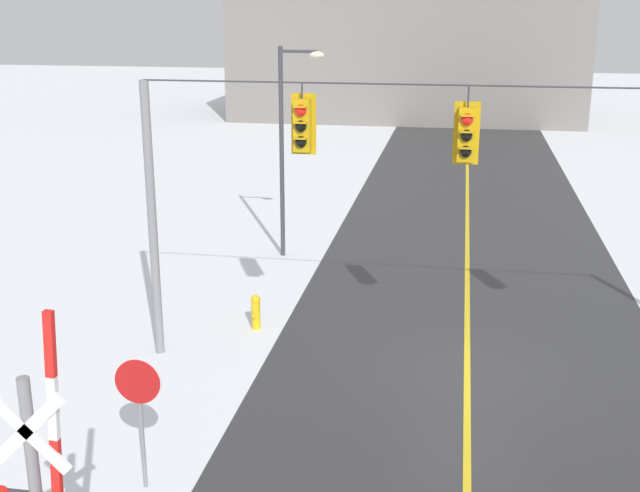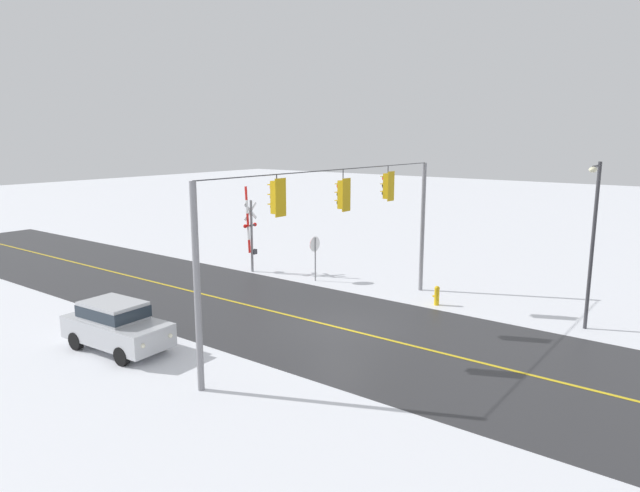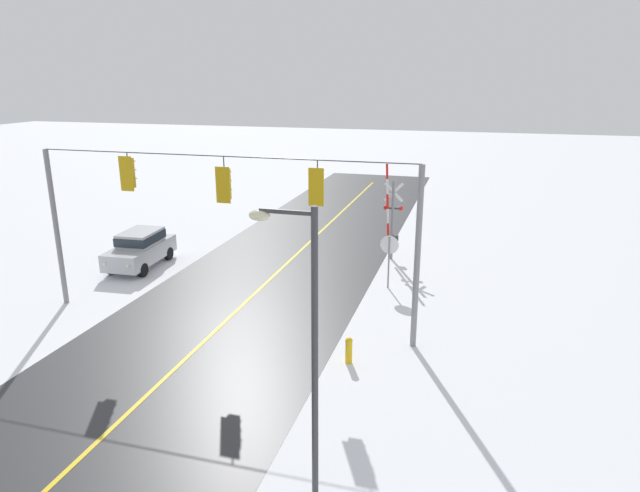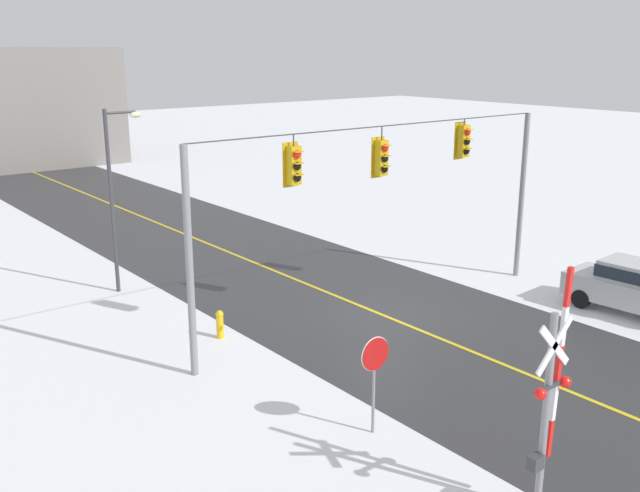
{
  "view_description": "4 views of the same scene",
  "coord_description": "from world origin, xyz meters",
  "px_view_note": "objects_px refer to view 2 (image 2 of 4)",
  "views": [
    {
      "loc": [
        -0.4,
        -16.4,
        7.8
      ],
      "look_at": [
        -3.02,
        -1.32,
        3.16
      ],
      "focal_mm": 45.68,
      "sensor_mm": 36.0,
      "label": 1
    },
    {
      "loc": [
        17.34,
        12.3,
        7.41
      ],
      "look_at": [
        -1.85,
        -2.29,
        2.73
      ],
      "focal_mm": 31.69,
      "sensor_mm": 36.0,
      "label": 2
    },
    {
      "loc": [
        -8.67,
        17.58,
        8.81
      ],
      "look_at": [
        -3.5,
        -0.72,
        3.06
      ],
      "focal_mm": 31.54,
      "sensor_mm": 36.0,
      "label": 3
    },
    {
      "loc": [
        -15.38,
        -15.95,
        8.49
      ],
      "look_at": [
        -3.75,
        -1.33,
        3.32
      ],
      "focal_mm": 40.25,
      "sensor_mm": 36.0,
      "label": 4
    }
  ],
  "objects_px": {
    "railroad_crossing": "(251,231)",
    "stop_sign": "(315,249)",
    "fire_hydrant": "(437,295)",
    "streetlamp_near": "(593,231)",
    "parked_car_silver": "(116,324)"
  },
  "relations": [
    {
      "from": "stop_sign",
      "to": "parked_car_silver",
      "type": "relative_size",
      "value": 0.55
    },
    {
      "from": "streetlamp_near",
      "to": "fire_hydrant",
      "type": "height_order",
      "value": "streetlamp_near"
    },
    {
      "from": "streetlamp_near",
      "to": "fire_hydrant",
      "type": "xyz_separation_m",
      "value": [
        0.43,
        -6.04,
        -3.45
      ]
    },
    {
      "from": "stop_sign",
      "to": "railroad_crossing",
      "type": "height_order",
      "value": "railroad_crossing"
    },
    {
      "from": "fire_hydrant",
      "to": "stop_sign",
      "type": "bearing_deg",
      "value": -91.16
    },
    {
      "from": "parked_car_silver",
      "to": "stop_sign",
      "type": "bearing_deg",
      "value": -178.11
    },
    {
      "from": "stop_sign",
      "to": "parked_car_silver",
      "type": "height_order",
      "value": "stop_sign"
    },
    {
      "from": "fire_hydrant",
      "to": "parked_car_silver",
      "type": "bearing_deg",
      "value": -29.26
    },
    {
      "from": "streetlamp_near",
      "to": "fire_hydrant",
      "type": "distance_m",
      "value": 6.97
    },
    {
      "from": "railroad_crossing",
      "to": "streetlamp_near",
      "type": "height_order",
      "value": "streetlamp_near"
    },
    {
      "from": "stop_sign",
      "to": "fire_hydrant",
      "type": "relative_size",
      "value": 2.67
    },
    {
      "from": "railroad_crossing",
      "to": "stop_sign",
      "type": "bearing_deg",
      "value": 97.4
    },
    {
      "from": "stop_sign",
      "to": "railroad_crossing",
      "type": "distance_m",
      "value": 4.14
    },
    {
      "from": "fire_hydrant",
      "to": "railroad_crossing",
      "type": "bearing_deg",
      "value": -88.0
    },
    {
      "from": "parked_car_silver",
      "to": "streetlamp_near",
      "type": "relative_size",
      "value": 0.66
    }
  ]
}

